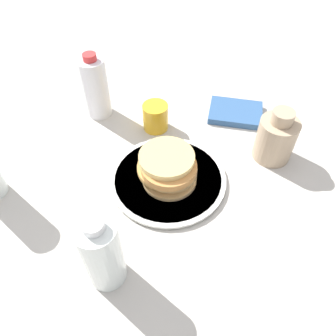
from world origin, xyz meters
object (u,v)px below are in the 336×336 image
object	(u,v)px
water_bottle_mid	(102,253)
water_bottle_far	(95,88)
cream_jug	(276,138)
pancake_stack	(168,167)
juice_glass	(156,117)
plate	(168,179)

from	to	relation	value
water_bottle_mid	water_bottle_far	bearing A→B (deg)	-101.28
water_bottle_mid	water_bottle_far	xyz separation A→B (m)	(-0.10, -0.51, 0.00)
cream_jug	water_bottle_mid	world-z (taller)	water_bottle_mid
cream_jug	water_bottle_far	size ratio (longest dim) A/B	0.76
water_bottle_far	pancake_stack	bearing A→B (deg)	106.89
cream_jug	pancake_stack	bearing A→B (deg)	-3.52
pancake_stack	water_bottle_mid	world-z (taller)	water_bottle_mid
cream_jug	water_bottle_mid	xyz separation A→B (m)	(0.49, 0.17, 0.03)
cream_jug	water_bottle_far	world-z (taller)	water_bottle_far
juice_glass	water_bottle_far	size ratio (longest dim) A/B	0.40
water_bottle_mid	water_bottle_far	distance (m)	0.52
pancake_stack	juice_glass	world-z (taller)	pancake_stack
cream_jug	juice_glass	bearing A→B (deg)	-40.82
pancake_stack	water_bottle_mid	distance (m)	0.28
pancake_stack	juice_glass	size ratio (longest dim) A/B	1.89
pancake_stack	juice_glass	distance (m)	0.20
water_bottle_far	cream_jug	bearing A→B (deg)	138.62
cream_jug	plate	bearing A→B (deg)	-3.23
juice_glass	cream_jug	bearing A→B (deg)	139.18
pancake_stack	water_bottle_far	world-z (taller)	water_bottle_far
water_bottle_far	plate	bearing A→B (deg)	106.81
plate	cream_jug	size ratio (longest dim) A/B	1.96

